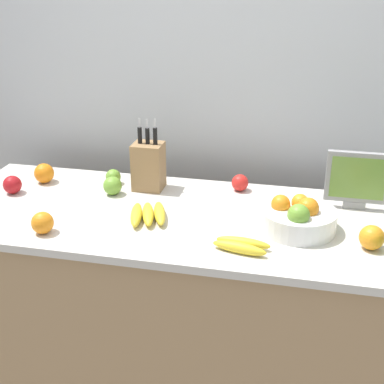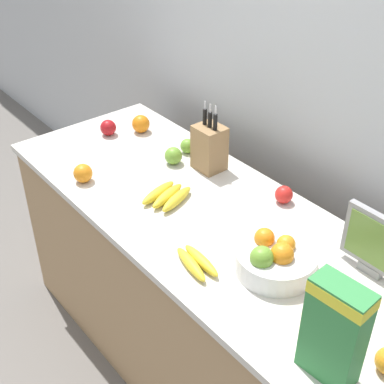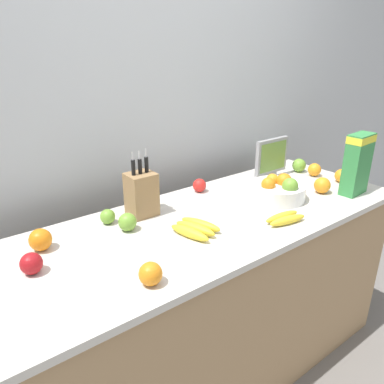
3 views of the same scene
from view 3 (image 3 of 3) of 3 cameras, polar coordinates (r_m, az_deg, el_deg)
name	(u,v)px [view 3 (image 3 of 3)]	position (r m, az deg, el deg)	size (l,w,h in m)	color
ground_plane	(210,365)	(2.25, 2.69, -24.83)	(14.00, 14.00, 0.00)	slate
wall_back	(143,110)	(2.04, -7.47, 12.35)	(9.00, 0.06, 2.60)	silver
counter	(211,298)	(1.94, 2.93, -15.79)	(1.97, 0.74, 0.89)	tan
knife_block	(141,194)	(1.70, -7.71, -0.26)	(0.12, 0.11, 0.31)	#937047
small_monitor	(272,157)	(2.20, 12.03, 5.22)	(0.24, 0.03, 0.23)	gray
cereal_box	(358,162)	(2.09, 23.91, 4.23)	(0.16, 0.09, 0.32)	#338442
fruit_bowl	(278,190)	(1.93, 12.99, 0.34)	(0.27, 0.27, 0.13)	silver
banana_bunch_left	(195,228)	(1.56, 0.49, -5.58)	(0.18, 0.23, 0.04)	yellow
banana_bunch_right	(285,218)	(1.70, 13.95, -3.91)	(0.20, 0.10, 0.04)	yellow
apple_middle	(299,165)	(2.37, 16.00, 3.94)	(0.08, 0.08, 0.08)	#6B9E33
apple_by_knife_block	(127,222)	(1.60, -9.81, -4.52)	(0.08, 0.08, 0.08)	#6B9E33
apple_near_bananas	(108,216)	(1.67, -12.73, -3.66)	(0.07, 0.07, 0.07)	#6B9E33
apple_leftmost	(31,264)	(1.41, -23.29, -9.98)	(0.08, 0.08, 0.08)	#A31419
apple_rightmost	(199,185)	(1.97, 1.15, 1.02)	(0.07, 0.07, 0.07)	red
orange_back_center	(341,176)	(2.27, 21.82, 2.33)	(0.08, 0.08, 0.08)	orange
orange_near_bowl	(322,185)	(2.07, 19.23, 0.98)	(0.08, 0.08, 0.08)	orange
orange_by_cereal	(150,274)	(1.26, -6.35, -12.29)	(0.08, 0.08, 0.08)	orange
orange_mid_left	(314,170)	(2.32, 18.16, 3.25)	(0.08, 0.08, 0.08)	orange
orange_front_center	(40,240)	(1.54, -22.10, -6.75)	(0.09, 0.09, 0.09)	orange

